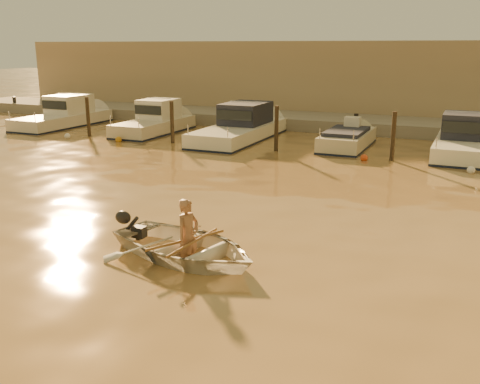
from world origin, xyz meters
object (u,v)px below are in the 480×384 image
at_px(moored_boat_3, 347,142).
at_px(waterfront_building, 349,80).
at_px(moored_boat_2, 240,127).
at_px(moored_boat_0, 63,115).
at_px(moored_boat_4, 461,141).
at_px(dinghy, 185,246).
at_px(person, 188,236).
at_px(moored_boat_1, 154,121).

bearing_deg(moored_boat_3, waterfront_building, 102.69).
bearing_deg(moored_boat_2, waterfront_building, 75.12).
bearing_deg(moored_boat_3, moored_boat_0, 180.00).
distance_m(moored_boat_3, moored_boat_4, 4.83).
xyz_separation_m(dinghy, moored_boat_4, (5.08, 14.63, 0.36)).
distance_m(moored_boat_0, waterfront_building, 18.02).
distance_m(moored_boat_3, waterfront_building, 11.48).
xyz_separation_m(moored_boat_2, moored_boat_3, (5.40, 0.00, -0.40)).
relative_size(moored_boat_2, moored_boat_4, 1.30).
distance_m(moored_boat_2, waterfront_building, 11.52).
relative_size(dinghy, waterfront_building, 0.08).
distance_m(dinghy, person, 0.29).
relative_size(dinghy, moored_boat_1, 0.59).
xyz_separation_m(moored_boat_3, moored_boat_4, (4.81, 0.00, 0.40)).
relative_size(dinghy, moored_boat_2, 0.45).
relative_size(moored_boat_0, moored_boat_4, 1.14).
distance_m(person, waterfront_building, 25.82).
xyz_separation_m(moored_boat_1, moored_boat_4, (15.24, 0.00, 0.00)).
distance_m(dinghy, moored_boat_0, 21.96).
height_order(moored_boat_0, waterfront_building, waterfront_building).
relative_size(dinghy, moored_boat_3, 0.69).
height_order(dinghy, moored_boat_0, moored_boat_0).
bearing_deg(dinghy, waterfront_building, 18.64).
distance_m(person, moored_boat_0, 22.04).
bearing_deg(person, moored_boat_3, 13.05).
relative_size(moored_boat_3, moored_boat_4, 0.85).
height_order(person, moored_boat_3, person).
bearing_deg(moored_boat_2, person, -70.35).
bearing_deg(moored_boat_0, moored_boat_4, 0.00).
height_order(moored_boat_0, moored_boat_2, same).
bearing_deg(person, moored_boat_1, 48.72).
bearing_deg(moored_boat_1, person, -54.99).
xyz_separation_m(person, moored_boat_4, (4.98, 14.65, 0.10)).
relative_size(moored_boat_2, waterfront_building, 0.18).
bearing_deg(moored_boat_4, moored_boat_2, 180.00).
bearing_deg(dinghy, person, -90.00).
height_order(person, moored_boat_4, moored_boat_4).
relative_size(moored_boat_3, waterfront_building, 0.12).
bearing_deg(moored_boat_1, moored_boat_4, 0.00).
bearing_deg(waterfront_building, moored_boat_1, -125.87).
distance_m(moored_boat_1, moored_boat_2, 5.03).
height_order(moored_boat_1, moored_boat_3, moored_boat_1).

